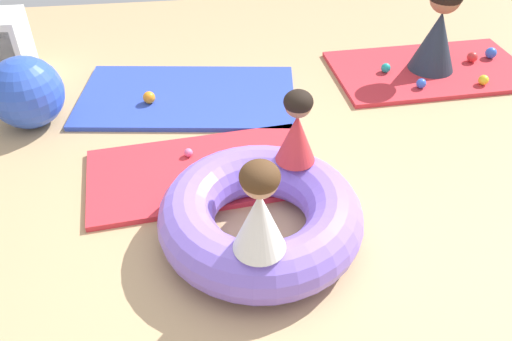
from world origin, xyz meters
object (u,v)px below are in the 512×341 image
(inflatable_cushion, at_px, (260,216))
(storage_cube, at_px, (0,48))
(play_ball_blue_second, at_px, (491,53))
(play_ball_red, at_px, (472,57))
(play_ball_blue, at_px, (421,83))
(play_ball_orange, at_px, (149,97))
(play_ball_green, at_px, (259,155))
(child_in_white, at_px, (260,209))
(exercise_ball_large, at_px, (26,92))
(play_ball_yellow, at_px, (483,80))
(child_in_red, at_px, (297,128))
(play_ball_pink, at_px, (188,153))
(adult_seated, at_px, (439,28))
(play_ball_teal, at_px, (386,68))

(inflatable_cushion, relative_size, storage_cube, 2.13)
(inflatable_cushion, relative_size, play_ball_blue_second, 11.68)
(inflatable_cushion, relative_size, play_ball_red, 12.53)
(play_ball_blue, height_order, storage_cube, storage_cube)
(play_ball_orange, distance_m, play_ball_blue_second, 3.17)
(inflatable_cushion, xyz_separation_m, play_ball_green, (0.09, 0.71, -0.09))
(child_in_white, relative_size, exercise_ball_large, 0.96)
(child_in_white, height_order, play_ball_yellow, child_in_white)
(inflatable_cushion, bearing_deg, play_ball_blue, 43.96)
(inflatable_cushion, bearing_deg, storage_cube, 131.05)
(child_in_red, xyz_separation_m, exercise_ball_large, (-1.84, 1.15, -0.29))
(inflatable_cushion, height_order, exercise_ball_large, exercise_ball_large)
(play_ball_pink, distance_m, play_ball_orange, 0.83)
(play_ball_blue, bearing_deg, child_in_white, -130.59)
(play_ball_pink, bearing_deg, inflatable_cushion, -63.49)
(child_in_white, distance_m, exercise_ball_large, 2.41)
(adult_seated, relative_size, play_ball_pink, 12.82)
(play_ball_teal, xyz_separation_m, play_ball_pink, (-1.78, -1.03, -0.01))
(play_ball_blue, distance_m, play_ball_red, 0.76)
(play_ball_pink, bearing_deg, adult_seated, 25.47)
(play_ball_green, height_order, play_ball_orange, play_ball_orange)
(child_in_white, bearing_deg, play_ball_teal, -40.31)
(play_ball_blue_second, bearing_deg, play_ball_green, -151.61)
(child_in_red, height_order, play_ball_blue_second, child_in_red)
(inflatable_cushion, height_order, play_ball_orange, inflatable_cushion)
(child_in_white, xyz_separation_m, play_ball_yellow, (2.20, 1.91, -0.50))
(inflatable_cushion, bearing_deg, play_ball_orange, 113.87)
(child_in_white, relative_size, play_ball_red, 5.55)
(adult_seated, bearing_deg, play_ball_blue_second, -34.03)
(play_ball_teal, bearing_deg, play_ball_blue, -55.92)
(inflatable_cushion, distance_m, play_ball_orange, 1.73)
(play_ball_blue, bearing_deg, play_ball_orange, 178.84)
(play_ball_blue_second, bearing_deg, exercise_ball_large, -172.37)
(child_in_red, xyz_separation_m, play_ball_blue_second, (2.19, 1.69, -0.47))
(child_in_red, xyz_separation_m, play_ball_yellow, (1.89, 1.22, -0.48))
(inflatable_cushion, height_order, child_in_red, child_in_red)
(play_ball_blue, height_order, play_ball_orange, play_ball_orange)
(inflatable_cushion, relative_size, play_ball_green, 18.70)
(play_ball_blue_second, xyz_separation_m, exercise_ball_large, (-4.03, -0.54, 0.18))
(play_ball_blue, xyz_separation_m, play_ball_red, (0.65, 0.40, 0.01))
(adult_seated, bearing_deg, inflatable_cushion, -179.54)
(child_in_white, xyz_separation_m, play_ball_orange, (-0.64, 1.97, -0.50))
(child_in_white, height_order, play_ball_green, child_in_white)
(adult_seated, bearing_deg, exercise_ball_large, 141.55)
(storage_cube, bearing_deg, play_ball_green, -36.99)
(play_ball_teal, bearing_deg, play_ball_orange, -172.79)
(play_ball_green, bearing_deg, play_ball_pink, 169.15)
(inflatable_cushion, xyz_separation_m, child_in_red, (0.25, 0.30, 0.40))
(child_in_white, distance_m, play_ball_pink, 1.35)
(play_ball_pink, height_order, play_ball_blue_second, play_ball_blue_second)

